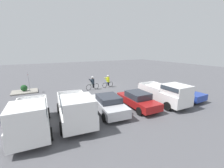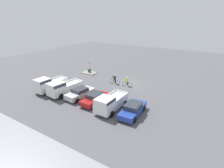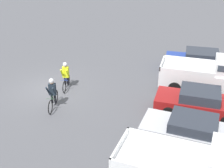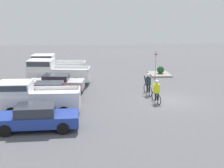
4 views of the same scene
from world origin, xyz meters
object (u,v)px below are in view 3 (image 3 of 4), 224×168
(cyclist_0, at_px, (53,93))
(sedan_2, at_px, (192,132))
(cyclist_1, at_px, (66,75))
(sedan_0, at_px, (201,61))
(pickup_truck_0, at_px, (212,74))
(sedan_1, at_px, (199,102))

(cyclist_0, bearing_deg, sedan_2, 79.20)
(cyclist_0, distance_m, cyclist_1, 2.28)
(sedan_0, xyz_separation_m, pickup_truck_0, (2.81, 0.61, 0.38))
(sedan_2, relative_size, cyclist_1, 2.68)
(sedan_2, distance_m, cyclist_1, 8.38)
(sedan_0, height_order, sedan_1, sedan_1)
(sedan_2, distance_m, cyclist_0, 7.46)
(sedan_1, height_order, cyclist_1, cyclist_1)
(sedan_2, height_order, cyclist_1, cyclist_1)
(sedan_2, xyz_separation_m, cyclist_1, (-3.67, -7.53, 0.12))
(cyclist_0, bearing_deg, sedan_1, 100.51)
(sedan_1, bearing_deg, cyclist_1, -96.42)
(sedan_1, relative_size, cyclist_0, 2.41)
(cyclist_1, bearing_deg, sedan_1, 83.58)
(pickup_truck_0, relative_size, sedan_2, 1.11)
(pickup_truck_0, bearing_deg, cyclist_0, -62.84)
(pickup_truck_0, bearing_deg, sedan_1, -12.52)
(sedan_2, bearing_deg, cyclist_0, -100.80)
(pickup_truck_0, relative_size, sedan_1, 1.15)
(pickup_truck_0, height_order, cyclist_1, pickup_truck_0)
(sedan_0, distance_m, sedan_1, 5.60)
(sedan_0, bearing_deg, pickup_truck_0, 12.17)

